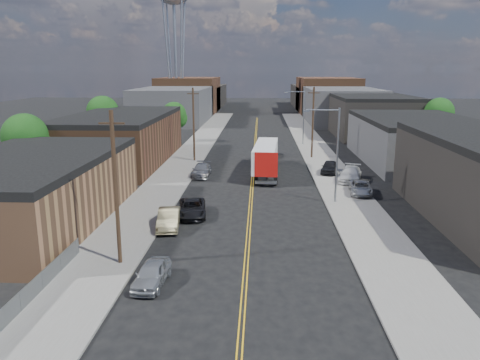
# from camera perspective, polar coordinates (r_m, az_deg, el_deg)

# --- Properties ---
(ground) EXTENTS (260.00, 260.00, 0.00)m
(ground) POSITION_cam_1_polar(r_m,az_deg,el_deg) (79.03, 1.86, 4.33)
(ground) COLOR black
(ground) RESTS_ON ground
(centerline) EXTENTS (0.32, 120.00, 0.01)m
(centerline) POSITION_cam_1_polar(r_m,az_deg,el_deg) (64.26, 1.70, 2.24)
(centerline) COLOR gold
(centerline) RESTS_ON ground
(sidewalk_left) EXTENTS (5.00, 140.00, 0.15)m
(sidewalk_left) POSITION_cam_1_polar(r_m,az_deg,el_deg) (65.06, -6.70, 2.35)
(sidewalk_left) COLOR slate
(sidewalk_left) RESTS_ON ground
(sidewalk_right) EXTENTS (5.00, 140.00, 0.15)m
(sidewalk_right) POSITION_cam_1_polar(r_m,az_deg,el_deg) (64.82, 10.13, 2.19)
(sidewalk_right) COLOR slate
(sidewalk_right) RESTS_ON ground
(warehouse_tan) EXTENTS (12.00, 22.00, 5.60)m
(warehouse_tan) POSITION_cam_1_polar(r_m,az_deg,el_deg) (41.79, -24.39, -1.14)
(warehouse_tan) COLOR brown
(warehouse_tan) RESTS_ON ground
(warehouse_brown) EXTENTS (12.00, 26.00, 6.60)m
(warehouse_brown) POSITION_cam_1_polar(r_m,az_deg,el_deg) (65.47, -14.31, 4.96)
(warehouse_brown) COLOR #533421
(warehouse_brown) RESTS_ON ground
(industrial_right_b) EXTENTS (14.00, 24.00, 6.10)m
(industrial_right_b) POSITION_cam_1_polar(r_m,az_deg,el_deg) (68.10, 20.64, 4.62)
(industrial_right_b) COLOR #313133
(industrial_right_b) RESTS_ON ground
(industrial_right_c) EXTENTS (14.00, 22.00, 7.60)m
(industrial_right_c) POSITION_cam_1_polar(r_m,az_deg,el_deg) (92.90, 15.79, 7.56)
(industrial_right_c) COLOR black
(industrial_right_c) RESTS_ON ground
(skyline_left_a) EXTENTS (16.00, 30.00, 8.00)m
(skyline_left_a) POSITION_cam_1_polar(r_m,az_deg,el_deg) (115.25, -8.03, 9.06)
(skyline_left_a) COLOR #313133
(skyline_left_a) RESTS_ON ground
(skyline_right_a) EXTENTS (16.00, 30.00, 8.00)m
(skyline_right_a) POSITION_cam_1_polar(r_m,az_deg,el_deg) (114.96, 12.23, 8.88)
(skyline_right_a) COLOR #313133
(skyline_right_a) RESTS_ON ground
(skyline_left_b) EXTENTS (16.00, 26.00, 10.00)m
(skyline_left_b) POSITION_cam_1_polar(r_m,az_deg,el_deg) (139.80, -6.19, 10.26)
(skyline_left_b) COLOR #533421
(skyline_left_b) RESTS_ON ground
(skyline_right_b) EXTENTS (16.00, 26.00, 10.00)m
(skyline_right_b) POSITION_cam_1_polar(r_m,az_deg,el_deg) (139.56, 10.54, 10.11)
(skyline_right_b) COLOR #533421
(skyline_right_b) RESTS_ON ground
(skyline_left_c) EXTENTS (16.00, 40.00, 7.00)m
(skyline_left_c) POSITION_cam_1_polar(r_m,az_deg,el_deg) (159.66, -5.09, 10.13)
(skyline_left_c) COLOR black
(skyline_left_c) RESTS_ON ground
(skyline_right_c) EXTENTS (16.00, 40.00, 7.00)m
(skyline_right_c) POSITION_cam_1_polar(r_m,az_deg,el_deg) (159.45, 9.53, 9.99)
(skyline_right_c) COLOR black
(skyline_right_c) RESTS_ON ground
(streetlight_near) EXTENTS (3.39, 0.25, 9.00)m
(streetlight_near) POSITION_cam_1_polar(r_m,az_deg,el_deg) (44.14, 11.29, 3.88)
(streetlight_near) COLOR gray
(streetlight_near) RESTS_ON ground
(streetlight_far) EXTENTS (3.39, 0.25, 9.00)m
(streetlight_far) POSITION_cam_1_polar(r_m,az_deg,el_deg) (78.65, 7.49, 8.10)
(streetlight_far) COLOR gray
(streetlight_far) RESTS_ON ground
(utility_pole_left_near) EXTENTS (1.60, 0.26, 10.00)m
(utility_pole_left_near) POSITION_cam_1_polar(r_m,az_deg,el_deg) (30.35, -14.91, -0.95)
(utility_pole_left_near) COLOR black
(utility_pole_left_near) RESTS_ON ground
(utility_pole_left_far) EXTENTS (1.60, 0.26, 10.00)m
(utility_pole_left_far) POSITION_cam_1_polar(r_m,az_deg,el_deg) (64.10, -5.67, 6.80)
(utility_pole_left_far) COLOR black
(utility_pole_left_far) RESTS_ON ground
(utility_pole_right) EXTENTS (1.60, 0.26, 10.00)m
(utility_pole_right) POSITION_cam_1_polar(r_m,az_deg,el_deg) (66.85, 8.87, 6.97)
(utility_pole_right) COLOR black
(utility_pole_right) RESTS_ON ground
(chainlink_fence) EXTENTS (0.05, 16.00, 1.22)m
(chainlink_fence) POSITION_cam_1_polar(r_m,az_deg,el_deg) (27.47, -25.22, -13.34)
(chainlink_fence) COLOR slate
(chainlink_fence) RESTS_ON ground
(tree_left_near) EXTENTS (4.85, 4.76, 7.91)m
(tree_left_near) POSITION_cam_1_polar(r_m,az_deg,el_deg) (54.54, -24.64, 4.54)
(tree_left_near) COLOR black
(tree_left_near) RESTS_ON ground
(tree_left_mid) EXTENTS (5.10, 5.04, 8.37)m
(tree_left_mid) POSITION_cam_1_polar(r_m,az_deg,el_deg) (77.44, -16.33, 7.71)
(tree_left_mid) COLOR black
(tree_left_mid) RESTS_ON ground
(tree_left_far) EXTENTS (4.35, 4.20, 6.97)m
(tree_left_far) POSITION_cam_1_polar(r_m,az_deg,el_deg) (81.77, -8.01, 7.74)
(tree_left_far) COLOR black
(tree_left_far) RESTS_ON ground
(tree_right_far) EXTENTS (4.85, 4.76, 7.91)m
(tree_right_far) POSITION_cam_1_polar(r_m,az_deg,el_deg) (83.65, 23.13, 7.35)
(tree_right_far) COLOR black
(tree_right_far) RESTS_ON ground
(semi_truck) EXTENTS (3.21, 14.62, 3.79)m
(semi_truck) POSITION_cam_1_polar(r_m,az_deg,el_deg) (57.02, 3.12, 2.99)
(semi_truck) COLOR silver
(semi_truck) RESTS_ON ground
(car_left_a) EXTENTS (1.93, 4.19, 1.39)m
(car_left_a) POSITION_cam_1_polar(r_m,az_deg,el_deg) (28.46, -10.71, -11.18)
(car_left_a) COLOR #AFB3B5
(car_left_a) RESTS_ON ground
(car_left_b) EXTENTS (2.15, 4.82, 1.54)m
(car_left_b) POSITION_cam_1_polar(r_m,az_deg,el_deg) (37.86, -8.68, -4.70)
(car_left_b) COLOR #887E59
(car_left_b) RESTS_ON ground
(car_left_c) EXTENTS (2.98, 5.33, 1.41)m
(car_left_c) POSITION_cam_1_polar(r_m,az_deg,el_deg) (40.65, -5.88, -3.43)
(car_left_c) COLOR black
(car_left_c) RESTS_ON ground
(car_left_d) EXTENTS (2.07, 4.99, 1.44)m
(car_left_d) POSITION_cam_1_polar(r_m,az_deg,el_deg) (55.67, -4.73, 1.21)
(car_left_d) COLOR #949698
(car_left_d) RESTS_ON ground
(car_right_lot_a) EXTENTS (2.62, 4.79, 1.27)m
(car_right_lot_a) POSITION_cam_1_polar(r_m,az_deg,el_deg) (48.56, 14.50, -0.91)
(car_right_lot_a) COLOR #A3A6A8
(car_right_lot_a) RESTS_ON sidewalk_right
(car_right_lot_b) EXTENTS (3.59, 5.78, 1.56)m
(car_right_lot_b) POSITION_cam_1_polar(r_m,az_deg,el_deg) (53.91, 13.30, 0.72)
(car_right_lot_b) COLOR #B9B9B9
(car_right_lot_b) RESTS_ON sidewalk_right
(car_right_lot_c) EXTENTS (2.80, 4.67, 1.49)m
(car_right_lot_c) POSITION_cam_1_polar(r_m,az_deg,el_deg) (57.45, 10.85, 1.57)
(car_right_lot_c) COLOR black
(car_right_lot_c) RESTS_ON sidewalk_right
(car_ahead_truck) EXTENTS (2.65, 5.50, 1.51)m
(car_ahead_truck) POSITION_cam_1_polar(r_m,az_deg,el_deg) (68.16, 3.40, 3.51)
(car_ahead_truck) COLOR black
(car_ahead_truck) RESTS_ON ground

